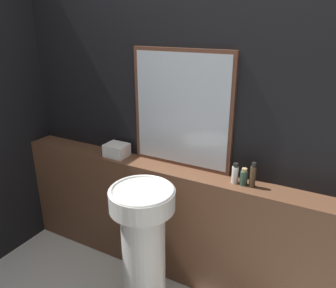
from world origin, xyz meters
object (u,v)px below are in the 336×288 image
pedestal_sink (144,246)px  towel_stack (117,150)px  conditioner_bottle (244,177)px  mirror (182,110)px  shampoo_bottle (235,174)px  lotion_bottle (253,176)px

pedestal_sink → towel_stack: towel_stack is taller
towel_stack → conditioner_bottle: conditioner_bottle is taller
mirror → shampoo_bottle: size_ratio=5.97×
pedestal_sink → mirror: (0.00, 0.52, 0.77)m
towel_stack → lotion_bottle: size_ratio=1.02×
towel_stack → pedestal_sink: bearing=-40.5°
mirror → pedestal_sink: bearing=-90.4°
towel_stack → conditioner_bottle: (1.00, 0.00, 0.00)m
pedestal_sink → towel_stack: (-0.51, 0.43, 0.41)m
pedestal_sink → lotion_bottle: 0.83m
conditioner_bottle → shampoo_bottle: bearing=180.0°
shampoo_bottle → conditioner_bottle: bearing=0.0°
towel_stack → shampoo_bottle: 0.94m
mirror → towel_stack: (-0.51, -0.08, -0.36)m
pedestal_sink → conditioner_bottle: 0.78m
mirror → lotion_bottle: size_ratio=4.93×
towel_stack → conditioner_bottle: bearing=0.0°
mirror → conditioner_bottle: (0.49, -0.08, -0.36)m
shampoo_bottle → conditioner_bottle: shampoo_bottle is taller
towel_stack → lotion_bottle: lotion_bottle is taller
pedestal_sink → shampoo_bottle: 0.75m
towel_stack → shampoo_bottle: (0.94, 0.00, 0.01)m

